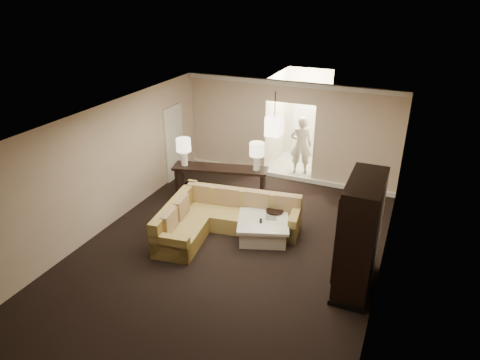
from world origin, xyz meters
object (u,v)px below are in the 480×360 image
at_px(coffee_table, 263,228).
at_px(armoire, 359,237).
at_px(sectional_sofa, 220,219).
at_px(person, 301,142).
at_px(drink_table, 275,215).
at_px(console_table, 220,181).

height_order(coffee_table, armoire, armoire).
xyz_separation_m(sectional_sofa, person, (0.71, 3.93, 0.62)).
xyz_separation_m(coffee_table, drink_table, (0.11, 0.44, 0.12)).
relative_size(console_table, person, 1.29).
distance_m(coffee_table, console_table, 2.08).
height_order(console_table, drink_table, console_table).
xyz_separation_m(drink_table, person, (-0.37, 3.34, 0.60)).
bearing_deg(coffee_table, drink_table, 76.31).
relative_size(coffee_table, console_table, 0.57).
bearing_deg(coffee_table, sectional_sofa, -171.41).
distance_m(console_table, drink_table, 1.93).
bearing_deg(sectional_sofa, drink_table, 20.91).
bearing_deg(console_table, coffee_table, -51.04).
relative_size(sectional_sofa, console_table, 1.17).
xyz_separation_m(sectional_sofa, drink_table, (1.08, 0.59, 0.02)).
bearing_deg(console_table, drink_table, -38.45).
bearing_deg(coffee_table, console_table, 142.72).
distance_m(sectional_sofa, drink_table, 1.23).
bearing_deg(console_table, armoire, -43.04).
bearing_deg(drink_table, armoire, -32.95).
bearing_deg(person, drink_table, 81.38).
bearing_deg(sectional_sofa, console_table, 107.70).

